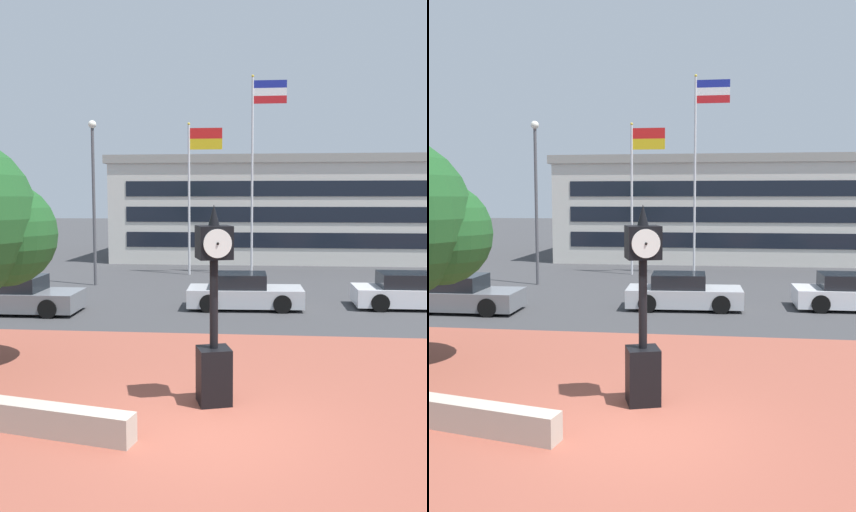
# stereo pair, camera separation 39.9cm
# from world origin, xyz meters

# --- Properties ---
(ground_plane) EXTENTS (200.00, 200.00, 0.00)m
(ground_plane) POSITION_xyz_m (0.00, 0.00, 0.00)
(ground_plane) COLOR #38383A
(plaza_brick_paving) EXTENTS (44.00, 10.96, 0.01)m
(plaza_brick_paving) POSITION_xyz_m (0.00, 1.48, 0.00)
(plaza_brick_paving) COLOR brown
(plaza_brick_paving) RESTS_ON ground
(planter_wall) EXTENTS (3.21, 1.07, 0.50)m
(planter_wall) POSITION_xyz_m (-2.75, -0.32, 0.25)
(planter_wall) COLOR #ADA393
(planter_wall) RESTS_ON ground
(street_clock) EXTENTS (0.78, 0.81, 3.84)m
(street_clock) POSITION_xyz_m (-0.06, 1.37, 1.64)
(street_clock) COLOR black
(street_clock) RESTS_ON ground
(car_street_near) EXTENTS (4.05, 1.97, 1.28)m
(car_street_near) POSITION_xyz_m (6.12, 11.59, 0.57)
(car_street_near) COLOR silver
(car_street_near) RESTS_ON ground
(car_street_mid) EXTENTS (4.13, 1.99, 1.28)m
(car_street_mid) POSITION_xyz_m (-7.57, 9.46, 0.57)
(car_street_mid) COLOR slate
(car_street_mid) RESTS_ON ground
(car_street_far) EXTENTS (4.17, 1.97, 1.28)m
(car_street_far) POSITION_xyz_m (0.15, 10.93, 0.57)
(car_street_far) COLOR #B7BABF
(car_street_far) RESTS_ON ground
(flagpole_primary) EXTENTS (1.78, 0.14, 7.78)m
(flagpole_primary) POSITION_xyz_m (-2.79, 19.75, 4.75)
(flagpole_primary) COLOR silver
(flagpole_primary) RESTS_ON ground
(flagpole_secondary) EXTENTS (1.77, 0.14, 10.08)m
(flagpole_secondary) POSITION_xyz_m (0.40, 19.75, 6.05)
(flagpole_secondary) COLOR silver
(flagpole_secondary) RESTS_ON ground
(civic_building) EXTENTS (23.24, 13.47, 6.52)m
(civic_building) POSITION_xyz_m (2.85, 30.63, 3.27)
(civic_building) COLOR beige
(civic_building) RESTS_ON ground
(street_lamp_post) EXTENTS (0.36, 0.36, 7.40)m
(street_lamp_post) POSITION_xyz_m (-6.82, 15.77, 4.46)
(street_lamp_post) COLOR #4C4C51
(street_lamp_post) RESTS_ON ground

